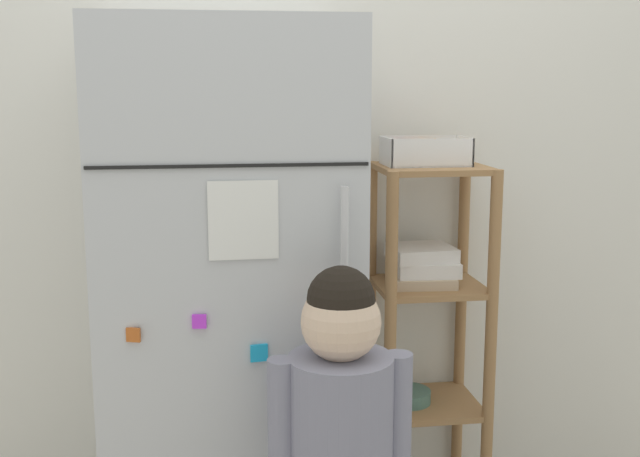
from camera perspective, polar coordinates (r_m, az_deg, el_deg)
The scene contains 5 objects.
kitchen_wall_back at distance 2.58m, azimuth -1.39°, elevation 1.79°, with size 2.64×0.03×2.09m, color silver.
refrigerator at distance 2.27m, azimuth -6.53°, elevation -5.91°, with size 0.67×0.67×1.59m.
child_standing at distance 1.89m, azimuth 1.45°, elevation -14.83°, with size 0.33×0.25×1.03m.
pantry_shelf_unit at distance 2.54m, azimuth 7.57°, elevation -5.97°, with size 0.35×0.32×1.18m.
fruit_bin at distance 2.45m, azimuth 7.62°, elevation 5.32°, with size 0.25×0.17×0.09m.
Camera 1 is at (-0.31, -2.16, 1.43)m, focal length 44.72 mm.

